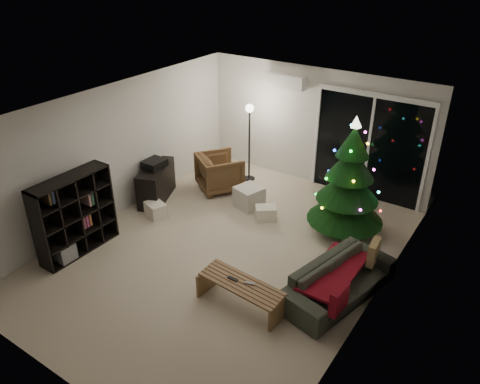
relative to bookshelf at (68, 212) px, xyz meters
The scene contains 18 objects.
room 3.93m from the bookshelf, 46.33° to the left, with size 6.50×7.51×2.60m.
bookshelf is the anchor object (origin of this frame).
media_cabinet 2.11m from the bookshelf, 90.00° to the left, with size 0.43×1.15×0.72m, color black.
stereo 2.08m from the bookshelf, 90.00° to the left, with size 0.36×0.43×0.15m, color black.
armchair 3.27m from the bookshelf, 75.59° to the left, with size 0.83×0.86×0.78m, color #523721.
ottoman 3.39m from the bookshelf, 58.71° to the left, with size 0.47×0.47×0.43m, color beige.
cardboard_box_a 1.71m from the bookshelf, 73.74° to the left, with size 0.39×0.30×0.28m, color silver.
cardboard_box_b 3.52m from the bookshelf, 49.38° to the left, with size 0.38×0.28×0.26m, color silver.
side_table 5.02m from the bookshelf, 55.19° to the left, with size 0.40×0.40×0.50m, color black.
floor_lamp 4.05m from the bookshelf, 74.80° to the left, with size 0.27×0.27×1.66m, color black.
sofa 4.53m from the bookshelf, 17.64° to the left, with size 1.92×0.75×0.56m, color #3B3E35.
sofa_throw 4.43m from the bookshelf, 18.03° to the left, with size 0.60×1.38×0.05m, color maroon.
cushion_a 4.98m from the bookshelf, 23.91° to the left, with size 0.11×0.37×0.37m, color #9C7849.
cushion_b 4.61m from the bookshelf, ahead, with size 0.11×0.37×0.37m, color maroon.
coffee_table 3.29m from the bookshelf, ahead, with size 1.29×0.45×0.41m, color olive, non-canonical shape.
remote_a 3.11m from the bookshelf, ahead, with size 0.16×0.05×0.02m, color black.
remote_b 3.37m from the bookshelf, ahead, with size 0.15×0.04×0.02m, color slate.
christmas_tree 4.79m from the bookshelf, 40.07° to the left, with size 1.36×1.36×2.19m, color #0A350D.
Camera 1 is at (3.88, -5.30, 4.66)m, focal length 35.00 mm.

